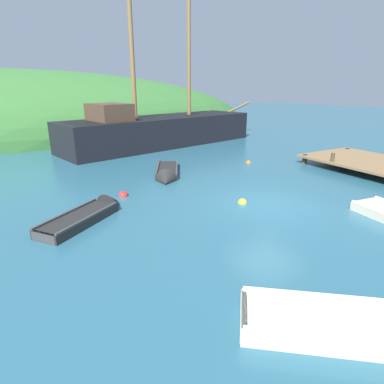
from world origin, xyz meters
name	(u,v)px	position (x,y,z in m)	size (l,w,h in m)	color
ground_plane	(269,205)	(0.00, 0.00, 0.00)	(120.00, 120.00, 0.00)	#285B70
shore_hill	(12,132)	(-8.01, 28.31, 0.00)	(53.85, 24.70, 11.88)	#387033
sailing_ship	(161,134)	(1.80, 13.96, 0.82)	(18.11, 7.35, 11.81)	black
rowboat_center	(167,174)	(-1.60, 5.72, 0.09)	(2.71, 3.92, 1.02)	black
rowboat_far	(365,330)	(-3.14, -5.95, 0.12)	(3.81, 3.36, 1.16)	beige
rowboat_outer_right	(91,215)	(-6.21, 2.12, 0.09)	(3.49, 2.98, 0.96)	black
buoy_yellow	(242,203)	(-0.73, 0.69, 0.00)	(0.35, 0.35, 0.35)	yellow
buoy_red	(123,196)	(-4.50, 3.79, 0.00)	(0.41, 0.41, 0.41)	red
buoy_orange	(248,163)	(3.85, 5.93, 0.00)	(0.29, 0.29, 0.29)	orange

